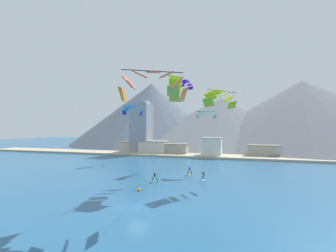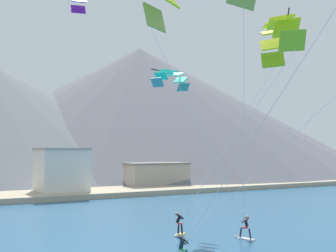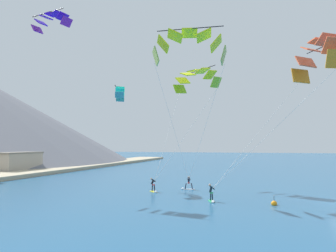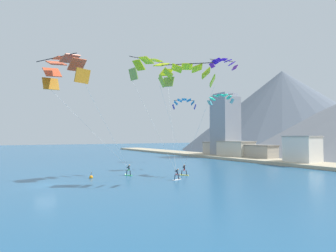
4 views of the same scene
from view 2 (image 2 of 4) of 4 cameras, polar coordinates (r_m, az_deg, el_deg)
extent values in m
cube|color=#33B266|center=(26.79, 1.80, -14.86)|extent=(0.35, 0.39, 0.12)
cylinder|color=#14232D|center=(26.76, 1.69, -14.12)|extent=(0.35, 0.43, 0.65)
cylinder|color=#14232D|center=(26.76, 2.03, -13.71)|extent=(0.28, 0.55, 0.42)
cylinder|color=#14232D|center=(26.56, 1.70, -13.79)|extent=(0.28, 0.55, 0.42)
cylinder|color=black|center=(26.57, 2.19, -13.86)|extent=(0.50, 0.22, 0.03)
sphere|color=tan|center=(26.74, 1.51, -13.21)|extent=(0.24, 0.24, 0.24)
cube|color=yellow|center=(35.83, 1.48, -13.11)|extent=(1.40, 1.25, 0.07)
cylinder|color=black|center=(36.12, 1.69, -12.37)|extent=(0.27, 0.26, 0.76)
cylinder|color=black|center=(35.38, 1.27, -12.57)|extent=(0.27, 0.26, 0.76)
cube|color=red|center=(35.69, 1.48, -11.82)|extent=(0.39, 0.40, 0.12)
cylinder|color=black|center=(35.67, 1.31, -11.27)|extent=(0.46, 0.49, 0.64)
cylinder|color=black|center=(35.72, 1.53, -10.96)|extent=(0.41, 0.48, 0.42)
cylinder|color=black|center=(35.50, 1.40, -11.01)|extent=(0.41, 0.48, 0.42)
cylinder|color=black|center=(35.56, 1.74, -11.05)|extent=(0.42, 0.35, 0.03)
sphere|color=tan|center=(35.67, 1.04, -10.64)|extent=(0.23, 0.23, 0.23)
cone|color=white|center=(35.01, 1.01, -13.25)|extent=(0.46, 0.47, 0.36)
cube|color=white|center=(34.78, 9.41, -13.40)|extent=(0.79, 1.50, 0.07)
cylinder|color=black|center=(34.49, 9.95, -12.82)|extent=(0.18, 0.27, 0.73)
cylinder|color=black|center=(34.94, 8.86, -12.69)|extent=(0.18, 0.27, 0.73)
cube|color=red|center=(34.64, 9.40, -12.10)|extent=(0.36, 0.30, 0.12)
cylinder|color=black|center=(34.68, 9.50, -11.54)|extent=(0.48, 0.32, 0.62)
cylinder|color=black|center=(34.50, 9.56, -11.29)|extent=(0.53, 0.21, 0.40)
cylinder|color=black|center=(34.64, 9.24, -11.26)|extent=(0.53, 0.21, 0.40)
cylinder|color=black|center=(34.43, 9.22, -11.36)|extent=(0.16, 0.51, 0.03)
sphere|color=tan|center=(34.75, 9.66, -10.90)|extent=(0.22, 0.22, 0.22)
cone|color=white|center=(35.27, 8.22, -13.15)|extent=(0.42, 0.38, 0.36)
cylinder|color=silver|center=(24.91, 14.99, -1.24)|extent=(7.43, 9.00, 11.49)
cylinder|color=silver|center=(21.38, 10.49, -1.07)|extent=(0.11, 11.65, 11.49)
cube|color=#84BD1E|center=(40.07, 12.66, 7.90)|extent=(1.81, 1.87, 1.51)
cube|color=#DDEE10|center=(39.42, 12.59, 9.71)|extent=(2.07, 2.14, 1.32)
cube|color=#DDEE10|center=(38.41, 12.72, 11.15)|extent=(2.25, 2.26, 0.95)
cube|color=#DDEE10|center=(37.15, 13.06, 12.04)|extent=(2.35, 2.23, 0.45)
cube|color=#DDEE10|center=(35.78, 13.58, 12.20)|extent=(2.34, 2.08, 0.95)
cube|color=#DDEE10|center=(34.49, 14.23, 11.52)|extent=(2.27, 1.78, 1.32)
cube|color=#84BD1E|center=(33.47, 14.91, 10.03)|extent=(2.10, 1.38, 1.51)
cylinder|color=black|center=(37.35, 14.32, 12.21)|extent=(4.84, 5.25, 0.10)
cylinder|color=silver|center=(37.26, 7.62, -1.51)|extent=(8.50, 0.94, 11.85)
cylinder|color=silver|center=(33.58, 8.26, -1.38)|extent=(4.56, 7.21, 11.85)
cube|color=#80A640|center=(33.98, -1.66, 13.05)|extent=(2.10, 1.47, 1.85)
cylinder|color=silver|center=(30.75, 9.23, 0.31)|extent=(4.21, 5.21, 13.61)
cylinder|color=silver|center=(33.25, 3.66, 0.05)|extent=(6.18, 2.58, 13.61)
cube|color=teal|center=(40.28, -1.32, 5.34)|extent=(0.87, 1.27, 0.82)
cube|color=#1CECBF|center=(40.75, -0.84, 6.13)|extent=(1.07, 1.34, 0.69)
cube|color=#1CECBF|center=(41.35, -0.23, 6.57)|extent=(1.19, 1.38, 0.47)
cube|color=#1CECBF|center=(42.00, 0.42, 6.62)|extent=(1.23, 1.39, 0.19)
cube|color=#1CECBF|center=(42.62, 1.03, 6.29)|extent=(1.23, 1.37, 0.47)
cube|color=#1CECBF|center=(43.13, 1.53, 5.64)|extent=(1.15, 1.32, 0.69)
cube|color=teal|center=(43.48, 1.87, 4.75)|extent=(0.98, 1.23, 0.82)
cylinder|color=black|center=(42.30, -0.15, 6.60)|extent=(3.88, 1.50, 0.10)
cube|color=#3C11D1|center=(49.07, -10.78, 14.87)|extent=(1.61, 1.22, 0.75)
cube|color=purple|center=(49.52, -10.89, 13.80)|extent=(1.56, 1.00, 0.96)
cube|color=tan|center=(63.33, -15.37, -8.18)|extent=(180.00, 10.00, 0.70)
cube|color=#A89E8E|center=(74.06, -1.38, -6.22)|extent=(9.74, 4.17, 3.89)
cube|color=slate|center=(73.96, -1.37, -4.60)|extent=(10.13, 4.34, 0.30)
cube|color=silver|center=(65.01, -12.85, -5.62)|extent=(6.23, 5.74, 6.22)
cube|color=#9D9992|center=(64.92, -12.82, -2.74)|extent=(6.48, 5.97, 0.30)
cone|color=slate|center=(135.38, -3.52, 2.08)|extent=(128.53, 128.53, 35.46)
camera|label=1|loc=(31.83, 87.58, 4.81)|focal=24.00mm
camera|label=3|loc=(25.55, -78.83, -2.34)|focal=35.00mm
camera|label=4|loc=(53.84, 54.40, -1.91)|focal=28.00mm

